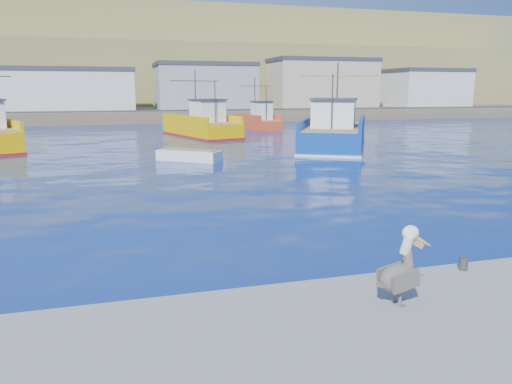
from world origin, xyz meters
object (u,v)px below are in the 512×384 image
at_px(trawler_yellow_b, 202,126).
at_px(pelican, 401,271).
at_px(trawler_blue, 334,134).
at_px(boat_orange, 259,120).
at_px(skiff_mid, 189,156).
at_px(skiff_far, 318,131).

distance_m(trawler_yellow_b, pelican, 41.68).
bearing_deg(trawler_blue, boat_orange, 90.03).
bearing_deg(trawler_yellow_b, boat_orange, 44.77).
height_order(boat_orange, pelican, boat_orange).
relative_size(trawler_blue, pelican, 8.77).
bearing_deg(skiff_mid, skiff_far, 45.95).
relative_size(trawler_yellow_b, skiff_far, 3.03).
relative_size(trawler_yellow_b, pelican, 7.59).
xyz_separation_m(skiff_mid, skiff_far, (16.27, 16.83, -0.04)).
bearing_deg(skiff_mid, boat_orange, 64.31).
bearing_deg(trawler_blue, trawler_yellow_b, 122.56).
xyz_separation_m(boat_orange, skiff_far, (4.09, -8.50, -0.75)).
bearing_deg(trawler_blue, skiff_far, 72.27).
xyz_separation_m(skiff_mid, pelican, (0.33, -24.45, 0.87)).
distance_m(skiff_mid, pelican, 24.46).
bearing_deg(skiff_far, pelican, -111.13).
height_order(boat_orange, skiff_mid, boat_orange).
height_order(skiff_mid, skiff_far, skiff_mid).
relative_size(trawler_yellow_b, trawler_blue, 0.87).
bearing_deg(skiff_far, trawler_blue, -107.73).
xyz_separation_m(trawler_yellow_b, skiff_far, (12.40, -0.26, -0.78)).
distance_m(trawler_blue, skiff_mid, 12.88).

